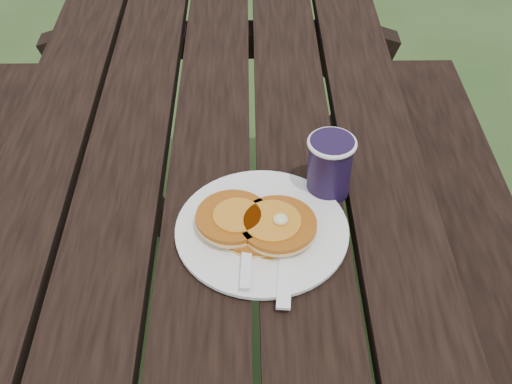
{
  "coord_description": "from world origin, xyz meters",
  "views": [
    {
      "loc": [
        0.07,
        -0.76,
        1.48
      ],
      "look_at": [
        0.08,
        -0.04,
        0.8
      ],
      "focal_mm": 45.0,
      "sensor_mm": 36.0,
      "label": 1
    }
  ],
  "objects_px": {
    "picnic_table": "(217,333)",
    "plate": "(262,231)",
    "coffee_cup": "(330,163)",
    "pancake_stack": "(257,223)"
  },
  "relations": [
    {
      "from": "picnic_table",
      "to": "coffee_cup",
      "type": "height_order",
      "value": "coffee_cup"
    },
    {
      "from": "picnic_table",
      "to": "pancake_stack",
      "type": "bearing_deg",
      "value": -45.3
    },
    {
      "from": "plate",
      "to": "pancake_stack",
      "type": "relative_size",
      "value": 1.41
    },
    {
      "from": "coffee_cup",
      "to": "pancake_stack",
      "type": "bearing_deg",
      "value": -140.98
    },
    {
      "from": "plate",
      "to": "coffee_cup",
      "type": "height_order",
      "value": "coffee_cup"
    },
    {
      "from": "plate",
      "to": "coffee_cup",
      "type": "xyz_separation_m",
      "value": [
        0.11,
        0.09,
        0.05
      ]
    },
    {
      "from": "picnic_table",
      "to": "plate",
      "type": "xyz_separation_m",
      "value": [
        0.09,
        -0.08,
        0.39
      ]
    },
    {
      "from": "picnic_table",
      "to": "plate",
      "type": "bearing_deg",
      "value": -41.63
    },
    {
      "from": "picnic_table",
      "to": "coffee_cup",
      "type": "xyz_separation_m",
      "value": [
        0.2,
        0.02,
        0.44
      ]
    },
    {
      "from": "picnic_table",
      "to": "pancake_stack",
      "type": "xyz_separation_m",
      "value": [
        0.08,
        -0.08,
        0.41
      ]
    }
  ]
}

